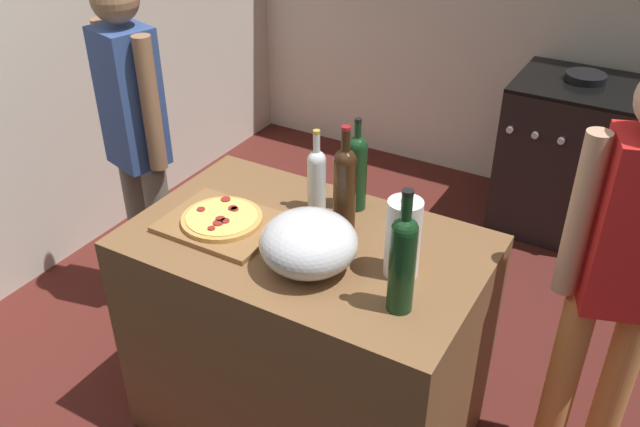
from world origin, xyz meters
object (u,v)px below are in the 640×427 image
object	(u,v)px
stove	(567,157)
paper_towel_roll	(403,238)
mixing_bowl	(309,243)
wine_bottle_dark	(356,169)
wine_bottle_green	(403,259)
person_in_stripes	(136,136)
person_in_red	(621,272)
wine_bottle_clear	(345,187)
wine_bottle_amber	(317,177)
pizza	(222,219)

from	to	relation	value
stove	paper_towel_roll	bearing A→B (deg)	-94.06
mixing_bowl	wine_bottle_dark	distance (m)	0.41
wine_bottle_green	stove	xyz separation A→B (m)	(0.08, 2.18, -0.63)
mixing_bowl	person_in_stripes	bearing A→B (deg)	159.69
person_in_red	wine_bottle_clear	bearing A→B (deg)	-166.85
wine_bottle_dark	wine_bottle_clear	bearing A→B (deg)	-77.15
wine_bottle_green	person_in_red	xyz separation A→B (m)	(0.54, 0.49, -0.16)
mixing_bowl	stove	size ratio (longest dim) A/B	0.34
paper_towel_roll	stove	world-z (taller)	paper_towel_roll
mixing_bowl	wine_bottle_clear	world-z (taller)	wine_bottle_clear
mixing_bowl	stove	distance (m)	2.25
mixing_bowl	person_in_stripes	xyz separation A→B (m)	(-1.12, 0.41, -0.07)
mixing_bowl	wine_bottle_dark	size ratio (longest dim) A/B	0.88
person_in_stripes	wine_bottle_clear	bearing A→B (deg)	-8.50
wine_bottle_dark	wine_bottle_amber	world-z (taller)	wine_bottle_dark
wine_bottle_green	mixing_bowl	bearing A→B (deg)	173.37
person_in_stripes	person_in_red	bearing A→B (deg)	1.14
wine_bottle_green	person_in_stripes	world-z (taller)	person_in_stripes
mixing_bowl	wine_bottle_green	size ratio (longest dim) A/B	0.78
wine_bottle_amber	person_in_stripes	bearing A→B (deg)	174.68
wine_bottle_clear	person_in_stripes	xyz separation A→B (m)	(-1.11, 0.17, -0.14)
wine_bottle_amber	person_in_stripes	size ratio (longest dim) A/B	0.20
mixing_bowl	wine_bottle_dark	xyz separation A→B (m)	(-0.04, 0.40, 0.06)
wine_bottle_dark	wine_bottle_green	world-z (taller)	wine_bottle_green
wine_bottle_dark	mixing_bowl	bearing A→B (deg)	-84.10
mixing_bowl	person_in_red	xyz separation A→B (m)	(0.87, 0.45, -0.08)
person_in_red	person_in_stripes	bearing A→B (deg)	-178.86
paper_towel_roll	wine_bottle_green	world-z (taller)	wine_bottle_green
person_in_red	paper_towel_roll	bearing A→B (deg)	-151.34
wine_bottle_clear	wine_bottle_dark	bearing A→B (deg)	102.85
wine_bottle_clear	paper_towel_roll	bearing A→B (deg)	-24.89
person_in_stripes	mixing_bowl	bearing A→B (deg)	-20.31
wine_bottle_amber	stove	distance (m)	1.99
wine_bottle_clear	person_in_red	size ratio (longest dim) A/B	0.25
wine_bottle_clear	person_in_red	distance (m)	0.92
pizza	stove	bearing A→B (deg)	69.07
pizza	person_in_stripes	bearing A→B (deg)	153.99
paper_towel_roll	wine_bottle_green	bearing A→B (deg)	-67.26
paper_towel_roll	person_in_red	bearing A→B (deg)	28.66
wine_bottle_dark	person_in_stripes	size ratio (longest dim) A/B	0.22
paper_towel_roll	wine_bottle_clear	bearing A→B (deg)	155.11
mixing_bowl	stove	xyz separation A→B (m)	(0.41, 2.14, -0.55)
person_in_red	pizza	bearing A→B (deg)	-162.59
stove	person_in_stripes	distance (m)	2.35
mixing_bowl	person_in_stripes	world-z (taller)	person_in_stripes
pizza	paper_towel_roll	xyz separation A→B (m)	(0.65, 0.06, 0.10)
paper_towel_roll	wine_bottle_amber	distance (m)	0.47
wine_bottle_dark	person_in_red	size ratio (longest dim) A/B	0.22
wine_bottle_amber	wine_bottle_green	world-z (taller)	wine_bottle_green
paper_towel_roll	wine_bottle_clear	distance (m)	0.30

